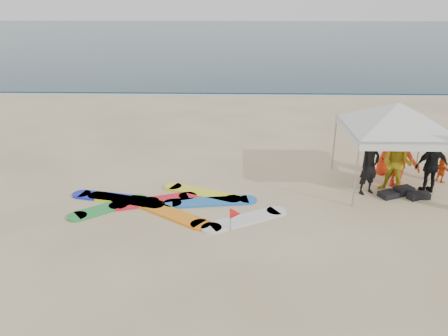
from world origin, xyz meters
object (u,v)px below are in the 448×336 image
person_yellow (397,164)px  surfboard_spread (167,204)px  person_black_a (369,166)px  person_orange_a (400,157)px  person_seated (442,170)px  person_black_b (432,166)px  marker_pennant (235,214)px  person_orange_b (389,146)px  canopy_tent (399,103)px

person_yellow → surfboard_spread: (-6.78, -1.07, -0.89)m
person_black_a → person_orange_a: 1.22m
person_black_a → person_yellow: person_yellow is taller
person_yellow → person_seated: 2.08m
person_black_b → person_seated: 1.19m
person_seated → person_orange_a: bearing=80.4°
marker_pennant → surfboard_spread: size_ratio=0.11×
surfboard_spread → person_yellow: bearing=9.0°
person_black_b → person_seated: person_black_b is taller
marker_pennant → person_black_b: bearing=23.5°
person_orange_b → person_orange_a: bearing=80.5°
person_black_a → person_black_b: bearing=-21.6°
person_black_b → person_orange_b: 1.67m
person_black_a → person_yellow: bearing=-20.4°
person_orange_b → person_black_a: bearing=44.9°
marker_pennant → canopy_tent: bearing=31.5°
person_orange_b → person_yellow: bearing=69.8°
person_yellow → person_black_b: (1.07, 0.06, -0.08)m
person_black_a → person_seated: size_ratio=2.17×
person_orange_b → canopy_tent: canopy_tent is taller
person_black_a → person_black_b: (1.90, 0.14, -0.04)m
person_orange_a → surfboard_spread: size_ratio=0.32×
person_orange_b → person_seated: bearing=147.3°
person_black_a → canopy_tent: size_ratio=0.44×
person_seated → person_orange_b: bearing=43.9°
person_black_a → person_black_b: 1.90m
person_black_b → surfboard_spread: person_black_b is taller
person_black_b → marker_pennant: 6.44m
person_black_b → person_orange_b: (-0.83, 1.44, 0.12)m
person_yellow → person_orange_b: bearing=114.4°
person_orange_b → person_seated: size_ratio=2.37×
person_yellow → person_orange_b: size_ratio=0.96×
person_orange_b → surfboard_spread: 7.54m
person_yellow → person_black_a: bearing=-141.1°
person_seated → person_black_a: bearing=85.4°
marker_pennant → surfboard_spread: bearing=143.9°
person_orange_a → person_orange_b: (-0.03, 1.03, 0.01)m
person_black_b → marker_pennant: size_ratio=2.67×
person_orange_a → person_yellow: bearing=102.7°
person_black_b → person_seated: size_ratio=2.07×
marker_pennant → person_orange_b: bearing=38.4°
person_black_a → person_orange_b: (1.06, 1.58, 0.08)m
person_yellow → surfboard_spread: size_ratio=0.31×
person_orange_a → person_seated: size_ratio=2.35×
person_seated → surfboard_spread: bearing=78.3°
person_seated → surfboard_spread: person_seated is taller
person_black_a → person_orange_a: size_ratio=0.92×
person_black_a → person_yellow: 0.83m
person_black_b → canopy_tent: 2.17m
person_orange_a → person_seated: bearing=-122.4°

